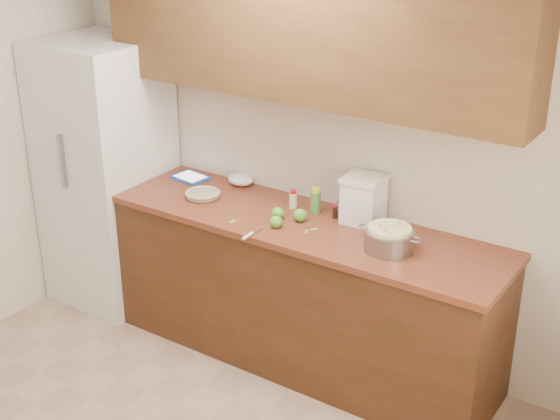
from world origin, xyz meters
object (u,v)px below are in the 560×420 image
Objects in this scene: flour_canister at (364,199)px; tablet at (190,177)px; pie at (203,194)px; colander at (389,239)px.

flour_canister is 1.27m from tablet.
pie is 0.92× the size of tablet.
pie is 0.33m from tablet.
pie reaches higher than tablet.
colander reaches higher than pie.
pie is at bearing 179.11° from colander.
colander is (1.28, -0.02, 0.05)m from pie.
tablet is at bearing -178.87° from flour_canister.
pie is 0.63× the size of colander.
flour_canister reaches higher than colander.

